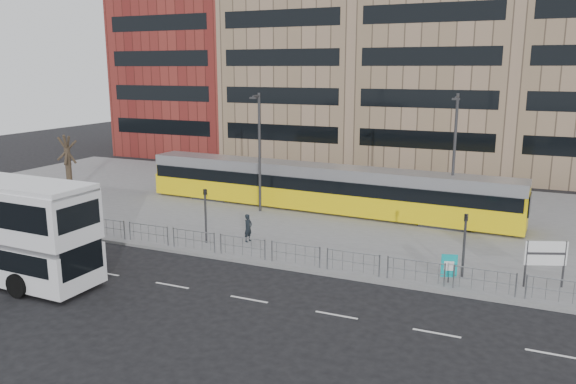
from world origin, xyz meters
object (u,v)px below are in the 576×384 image
at_px(traffic_light_west, 205,209).
at_px(bare_tree, 65,133).
at_px(station_sign, 546,255).
at_px(lamp_post_west, 259,148).
at_px(traffic_light_east, 465,237).
at_px(lamp_post_east, 454,154).
at_px(ad_panel, 449,266).
at_px(tram, 320,188).
at_px(pedestrian, 248,228).

distance_m(traffic_light_west, bare_tree, 17.40).
relative_size(station_sign, lamp_post_west, 0.27).
bearing_deg(traffic_light_east, traffic_light_west, -169.78).
height_order(lamp_post_east, bare_tree, lamp_post_east).
bearing_deg(bare_tree, traffic_light_east, -11.31).
distance_m(ad_panel, traffic_light_east, 1.58).
xyz_separation_m(traffic_light_east, bare_tree, (-29.99, 6.00, 2.90)).
bearing_deg(station_sign, traffic_light_west, 160.22).
xyz_separation_m(tram, ad_panel, (10.15, -10.42, -0.79)).
distance_m(station_sign, pedestrian, 15.39).
height_order(tram, pedestrian, tram).
bearing_deg(station_sign, traffic_light_east, 163.13).
height_order(tram, bare_tree, bare_tree).
bearing_deg(pedestrian, traffic_light_west, 129.67).
height_order(pedestrian, bare_tree, bare_tree).
bearing_deg(traffic_light_east, pedestrian, -175.12).
xyz_separation_m(tram, lamp_post_east, (8.81, -0.17, 2.89)).
xyz_separation_m(lamp_post_east, bare_tree, (-28.14, -3.34, 0.41)).
bearing_deg(tram, bare_tree, -167.03).
relative_size(ad_panel, bare_tree, 0.20).
bearing_deg(pedestrian, lamp_post_west, 32.17).
bearing_deg(lamp_post_east, station_sign, -59.59).
relative_size(station_sign, bare_tree, 0.32).
xyz_separation_m(tram, lamp_post_west, (-3.69, -2.03, 2.83)).
bearing_deg(bare_tree, traffic_light_west, -20.93).
bearing_deg(traffic_light_west, bare_tree, 171.36).
relative_size(ad_panel, traffic_light_west, 0.44).
relative_size(ad_panel, lamp_post_east, 0.17).
bearing_deg(pedestrian, traffic_light_east, -83.51).
bearing_deg(lamp_post_west, tram, 28.85).
bearing_deg(pedestrian, bare_tree, 85.86).
xyz_separation_m(station_sign, bare_tree, (-33.47, 5.74, 3.38)).
bearing_deg(station_sign, lamp_post_east, 99.36).
relative_size(traffic_light_west, lamp_post_east, 0.38).
relative_size(station_sign, lamp_post_east, 0.26).
bearing_deg(traffic_light_east, tram, 147.94).
relative_size(pedestrian, bare_tree, 0.24).
bearing_deg(traffic_light_east, lamp_post_west, 162.14).
xyz_separation_m(station_sign, pedestrian, (-15.36, 0.74, -0.70)).
relative_size(tram, pedestrian, 16.76).
bearing_deg(pedestrian, station_sign, -81.48).
distance_m(traffic_light_east, lamp_post_east, 9.84).
xyz_separation_m(tram, traffic_light_west, (-3.30, -9.64, 0.40)).
relative_size(lamp_post_west, lamp_post_east, 0.99).
height_order(ad_panel, traffic_light_east, traffic_light_east).
bearing_deg(traffic_light_west, traffic_light_east, 12.84).
bearing_deg(lamp_post_west, traffic_light_east, -27.54).
distance_m(ad_panel, traffic_light_west, 13.53).
bearing_deg(tram, ad_panel, -43.09).
distance_m(lamp_post_west, bare_tree, 15.72).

